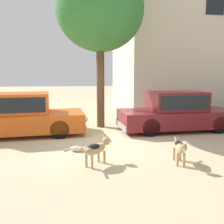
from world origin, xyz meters
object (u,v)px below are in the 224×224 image
Objects in this scene: parked_sedan_second at (176,111)px; stray_dog_tan at (97,148)px; parked_sedan_nearest at (21,115)px; stray_cat at (78,149)px; stray_dog_spotted at (180,147)px; acacia_tree_left at (100,10)px.

parked_sedan_second reaches higher than stray_dog_tan.
parked_sedan_second is (5.62, -0.03, -0.00)m from parked_sedan_nearest.
stray_cat is at bearing -151.22° from parked_sedan_second.
parked_sedan_second is at bearing 49.69° from stray_cat.
parked_sedan_second is 6.77× the size of stray_cat.
parked_sedan_second reaches higher than stray_dog_spotted.
stray_cat is (-3.71, -2.17, -0.64)m from parked_sedan_second.
stray_dog_tan is at bearing -85.25° from stray_dog_spotted.
parked_sedan_second is 0.73× the size of acacia_tree_left.
stray_dog_spotted is 0.17× the size of acacia_tree_left.
acacia_tree_left is at bearing 14.57° from parked_sedan_nearest.
stray_dog_spotted is at bearing -50.39° from stray_dog_tan.
stray_dog_spotted is 1.54× the size of stray_cat.
acacia_tree_left is (2.87, 0.99, 3.79)m from parked_sedan_nearest.
parked_sedan_second is at bearing -20.32° from acacia_tree_left.
stray_dog_tan is 1.18m from stray_cat.
stray_cat is 5.54m from acacia_tree_left.
stray_dog_spotted reaches higher than stray_cat.
parked_sedan_second reaches higher than stray_cat.
parked_sedan_nearest reaches higher than stray_cat.
parked_sedan_second is 4.79m from acacia_tree_left.
parked_sedan_nearest reaches higher than stray_dog_spotted.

